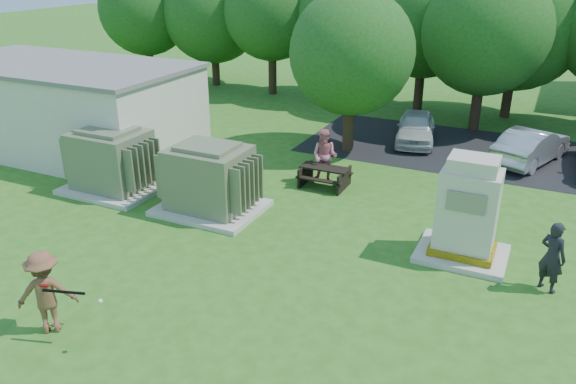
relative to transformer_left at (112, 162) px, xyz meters
The scene contains 15 objects.
ground 7.96m from the transformer_left, 34.70° to the right, with size 120.00×120.00×0.00m, color #2D6619.
service_building 5.19m from the transformer_left, 150.95° to the left, with size 10.00×5.00×3.20m, color beige.
service_building_roof 5.64m from the transformer_left, 150.95° to the left, with size 10.20×5.20×0.15m, color slate.
parking_strip 16.25m from the transformer_left, 33.69° to the left, with size 20.00×6.00×0.01m, color #232326.
transformer_left is the anchor object (origin of this frame).
transformer_right 3.70m from the transformer_left, ahead, with size 3.00×2.40×2.07m.
generator_cabinet 10.98m from the transformer_left, ahead, with size 2.20×1.80×2.68m.
picnic_table 6.88m from the transformer_left, 27.97° to the left, with size 1.58×1.19×0.68m.
batter 7.44m from the transformer_left, 58.13° to the right, with size 1.16×0.67×1.79m, color brown.
person_by_generator 13.00m from the transformer_left, ahead, with size 0.62×0.41×1.70m, color black.
person_at_picnic 6.90m from the transformer_left, 31.16° to the left, with size 0.89×0.69×1.83m, color #D36F7C.
car_white 11.92m from the transformer_left, 50.29° to the left, with size 1.47×3.65×1.25m, color silver.
car_silver_a 14.76m from the transformer_left, 35.58° to the left, with size 1.37×3.92×1.29m, color #B5B5BA.
batting_equipment 7.95m from the transformer_left, 54.27° to the right, with size 1.57×0.31×0.10m.
tree_row 16.56m from the transformer_left, 59.50° to the left, with size 41.30×13.30×7.30m.
Camera 1 is at (5.88, -8.30, 7.13)m, focal length 35.00 mm.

